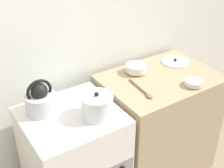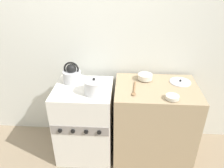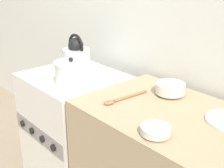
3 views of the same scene
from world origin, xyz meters
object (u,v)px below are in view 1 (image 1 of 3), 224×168
(stove, at_px, (75,165))
(enamel_bowl, at_px, (136,68))
(kettle, at_px, (41,100))
(loose_pot_lid, at_px, (175,61))
(small_ceramic_bowl, at_px, (194,83))
(cooking_pot, at_px, (97,106))

(stove, distance_m, enamel_bowl, 0.87)
(kettle, xyz_separation_m, loose_pot_lid, (1.20, 0.03, -0.06))
(stove, height_order, kettle, kettle)
(enamel_bowl, distance_m, loose_pot_lid, 0.39)
(small_ceramic_bowl, bearing_deg, loose_pot_lid, 67.08)
(cooking_pot, xyz_separation_m, loose_pot_lid, (0.92, 0.26, -0.05))
(stove, xyz_separation_m, kettle, (-0.14, 0.13, 0.54))
(cooking_pot, bearing_deg, loose_pot_lid, 15.86)
(cooking_pot, distance_m, enamel_bowl, 0.61)
(enamel_bowl, xyz_separation_m, small_ceramic_bowl, (0.24, -0.39, -0.02))
(kettle, xyz_separation_m, enamel_bowl, (0.81, 0.06, -0.03))
(kettle, relative_size, enamel_bowl, 1.49)
(cooking_pot, relative_size, loose_pot_lid, 0.91)
(cooking_pot, bearing_deg, kettle, 139.91)
(stove, xyz_separation_m, loose_pot_lid, (1.06, 0.16, 0.48))
(enamel_bowl, bearing_deg, stove, -164.21)
(enamel_bowl, bearing_deg, kettle, -175.76)
(enamel_bowl, distance_m, small_ceramic_bowl, 0.46)
(enamel_bowl, bearing_deg, loose_pot_lid, -5.15)
(stove, relative_size, enamel_bowl, 5.50)
(small_ceramic_bowl, bearing_deg, stove, 167.56)
(cooking_pot, distance_m, loose_pot_lid, 0.96)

